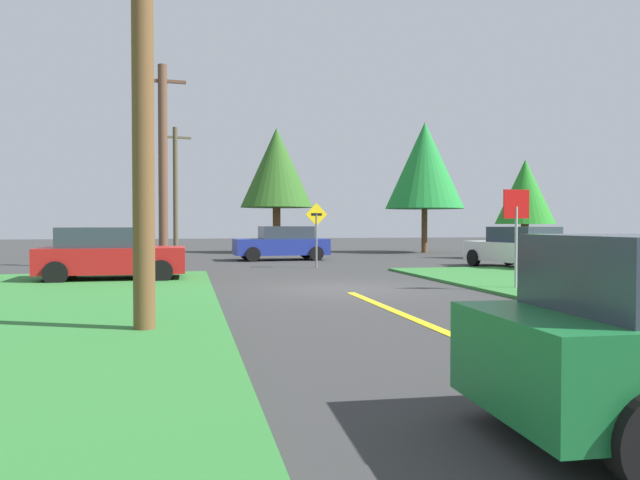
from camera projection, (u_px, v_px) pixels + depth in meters
name	position (u px, v px, depth m)	size (l,w,h in m)	color
ground_plane	(341.00, 289.00, 16.23)	(120.00, 120.00, 0.00)	#343434
lane_stripe_center	(483.00, 348.00, 8.42)	(0.20, 14.00, 0.01)	yellow
stop_sign	(516.00, 220.00, 15.78)	(0.74, 0.08, 2.60)	#9EA0A8
car_approaching_junction	(282.00, 243.00, 29.37)	(4.52, 2.32, 1.62)	navy
car_on_crossroad	(518.00, 248.00, 23.86)	(2.54, 4.78, 1.62)	white
parked_car_near_building	(110.00, 254.00, 18.37)	(4.22, 2.17, 1.62)	red
utility_pole_near	(143.00, 101.00, 9.46)	(1.80, 0.33, 7.03)	brown
utility_pole_mid	(163.00, 165.00, 23.99)	(1.80, 0.36, 7.94)	brown
utility_pole_far	(175.00, 188.00, 34.74)	(1.78, 0.50, 7.22)	brown
direction_sign	(316.00, 228.00, 24.02)	(0.90, 0.17, 2.55)	slate
oak_tree_left	(425.00, 166.00, 37.06)	(4.75, 4.75, 7.90)	brown
pine_tree_center	(277.00, 168.00, 36.94)	(4.36, 4.36, 7.54)	brown
oak_tree_right	(525.00, 192.00, 30.37)	(2.91, 2.91, 4.93)	brown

